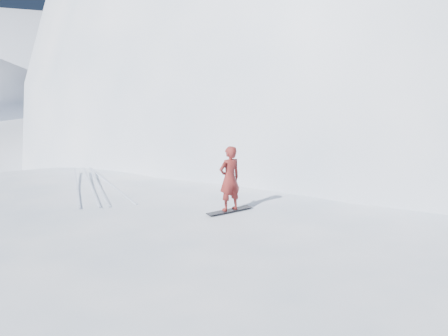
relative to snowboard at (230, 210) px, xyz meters
name	(u,v)px	position (x,y,z in m)	size (l,w,h in m)	color
ground	(136,315)	(-2.84, -1.39, -2.41)	(400.00, 400.00, 0.00)	white
near_ridge	(167,268)	(-1.84, 1.61, -2.41)	(36.00, 28.00, 4.80)	white
summit_peak	(400,142)	(19.16, 24.61, -2.41)	(60.00, 56.00, 56.00)	white
peak_shoulder	(283,160)	(7.16, 18.61, -2.41)	(28.00, 24.00, 18.00)	white
wind_bumps	(119,283)	(-3.40, 0.73, -2.41)	(16.00, 14.40, 1.00)	white
snowboard	(230,210)	(0.00, 0.00, 0.00)	(1.52, 0.28, 0.03)	black
snowboarder	(230,179)	(0.00, 0.00, 0.98)	(0.71, 0.47, 1.94)	maroon
board_tracks	(94,184)	(-4.27, 3.97, 0.01)	(2.62, 5.95, 0.04)	silver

